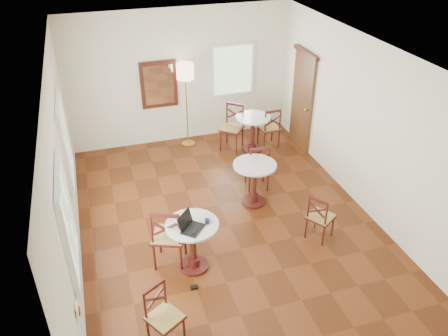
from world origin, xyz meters
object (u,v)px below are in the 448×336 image
(floor_lamp, at_px, (185,77))
(water_glass, at_px, (182,220))
(cafe_table_back, at_px, (253,130))
(power_adapter, at_px, (194,287))
(chair_mid_b, at_px, (320,217))
(cafe_table_mid, at_px, (254,179))
(laptop, at_px, (190,225))
(chair_back_a, at_px, (269,127))
(chair_near_b, at_px, (164,316))
(chair_back_b, at_px, (232,127))
(cafe_table_near, at_px, (193,241))
(chair_mid_a, at_px, (257,166))
(navy_mug, at_px, (207,221))
(mouse, at_px, (192,234))
(chair_near_a, at_px, (169,236))

(floor_lamp, relative_size, water_glass, 20.78)
(cafe_table_back, height_order, power_adapter, cafe_table_back)
(cafe_table_back, distance_m, chair_mid_b, 3.20)
(cafe_table_mid, distance_m, chair_mid_b, 1.45)
(laptop, bearing_deg, chair_mid_b, -43.85)
(chair_back_a, bearing_deg, chair_near_b, 51.31)
(floor_lamp, bearing_deg, chair_back_b, -25.75)
(cafe_table_mid, relative_size, chair_mid_b, 0.98)
(cafe_table_near, height_order, chair_mid_b, chair_mid_b)
(cafe_table_near, relative_size, chair_back_a, 0.88)
(chair_mid_a, xyz_separation_m, chair_back_a, (0.87, 1.51, -0.00))
(chair_mid_a, distance_m, chair_back_b, 1.71)
(chair_near_b, relative_size, navy_mug, 8.81)
(laptop, bearing_deg, cafe_table_near, 9.94)
(chair_back_a, bearing_deg, water_glass, 47.32)
(chair_back_b, relative_size, mouse, 10.34)
(chair_mid_b, bearing_deg, mouse, 64.52)
(navy_mug, distance_m, water_glass, 0.36)
(chair_back_b, bearing_deg, cafe_table_back, 6.75)
(cafe_table_mid, height_order, chair_back_a, chair_back_a)
(floor_lamp, bearing_deg, chair_near_b, -106.70)
(chair_near_a, distance_m, mouse, 0.61)
(chair_mid_a, xyz_separation_m, floor_lamp, (-0.86, 2.15, 1.14))
(cafe_table_back, xyz_separation_m, power_adapter, (-2.29, -3.71, -0.48))
(cafe_table_back, xyz_separation_m, floor_lamp, (-1.31, 0.70, 1.11))
(chair_mid_a, relative_size, chair_back_b, 0.94)
(cafe_table_near, height_order, chair_back_a, chair_back_a)
(cafe_table_back, xyz_separation_m, chair_near_a, (-2.50, -3.06, 0.03))
(chair_mid_b, xyz_separation_m, laptop, (-2.22, -0.16, 0.47))
(power_adapter, bearing_deg, cafe_table_mid, 48.20)
(navy_mug, xyz_separation_m, power_adapter, (-0.33, -0.39, -0.85))
(chair_mid_a, xyz_separation_m, navy_mug, (-1.51, -1.86, 0.40))
(cafe_table_back, xyz_separation_m, laptop, (-2.23, -3.36, 0.39))
(chair_mid_b, distance_m, laptop, 2.28)
(cafe_table_near, bearing_deg, chair_mid_b, 1.82)
(cafe_table_back, distance_m, laptop, 4.05)
(chair_near_b, relative_size, water_glass, 9.35)
(cafe_table_mid, relative_size, cafe_table_back, 1.02)
(floor_lamp, xyz_separation_m, laptop, (-0.93, -4.05, -0.72))
(cafe_table_near, distance_m, floor_lamp, 4.20)
(chair_mid_b, bearing_deg, floor_lamp, -15.05)
(chair_back_b, height_order, laptop, laptop)
(chair_back_a, xyz_separation_m, navy_mug, (-2.38, -3.37, 0.40))
(cafe_table_near, height_order, chair_near_a, chair_near_a)
(chair_near_b, xyz_separation_m, power_adapter, (0.57, 0.75, -0.41))
(chair_back_a, bearing_deg, power_adapter, 51.56)
(chair_near_a, xyz_separation_m, navy_mug, (0.54, -0.25, 0.34))
(cafe_table_mid, relative_size, power_adapter, 7.86)
(cafe_table_near, distance_m, mouse, 0.42)
(chair_near_a, height_order, chair_mid_a, chair_near_a)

